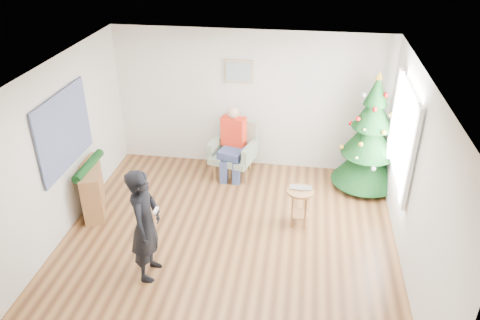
% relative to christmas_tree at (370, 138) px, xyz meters
% --- Properties ---
extents(floor, '(5.00, 5.00, 0.00)m').
position_rel_christmas_tree_xyz_m(floor, '(-2.15, -1.97, -0.96)').
color(floor, brown).
rests_on(floor, ground).
extents(ceiling, '(5.00, 5.00, 0.00)m').
position_rel_christmas_tree_xyz_m(ceiling, '(-2.15, -1.97, 1.64)').
color(ceiling, white).
rests_on(ceiling, wall_back).
extents(wall_back, '(5.00, 0.00, 5.00)m').
position_rel_christmas_tree_xyz_m(wall_back, '(-2.15, 0.53, 0.34)').
color(wall_back, silver).
rests_on(wall_back, floor).
extents(wall_front, '(5.00, 0.00, 5.00)m').
position_rel_christmas_tree_xyz_m(wall_front, '(-2.15, -4.47, 0.34)').
color(wall_front, silver).
rests_on(wall_front, floor).
extents(wall_left, '(0.00, 5.00, 5.00)m').
position_rel_christmas_tree_xyz_m(wall_left, '(-4.65, -1.97, 0.34)').
color(wall_left, silver).
rests_on(wall_left, floor).
extents(wall_right, '(0.00, 5.00, 5.00)m').
position_rel_christmas_tree_xyz_m(wall_right, '(0.35, -1.97, 0.34)').
color(wall_right, silver).
rests_on(wall_right, floor).
extents(window_panel, '(0.04, 1.30, 1.40)m').
position_rel_christmas_tree_xyz_m(window_panel, '(0.32, -0.97, 0.54)').
color(window_panel, white).
rests_on(window_panel, wall_right).
extents(curtains, '(0.05, 1.75, 1.50)m').
position_rel_christmas_tree_xyz_m(curtains, '(0.29, -0.97, 0.54)').
color(curtains, white).
rests_on(curtains, wall_right).
extents(christmas_tree, '(1.18, 1.18, 2.13)m').
position_rel_christmas_tree_xyz_m(christmas_tree, '(0.00, 0.00, 0.00)').
color(christmas_tree, '#3F2816').
rests_on(christmas_tree, floor).
extents(stool, '(0.42, 0.42, 0.63)m').
position_rel_christmas_tree_xyz_m(stool, '(-1.12, -1.33, -0.64)').
color(stool, brown).
rests_on(stool, floor).
extents(laptop, '(0.34, 0.22, 0.03)m').
position_rel_christmas_tree_xyz_m(laptop, '(-1.12, -1.33, -0.32)').
color(laptop, silver).
rests_on(laptop, stool).
extents(armchair, '(0.89, 0.86, 1.01)m').
position_rel_christmas_tree_xyz_m(armchair, '(-2.38, 0.10, -0.59)').
color(armchair, gray).
rests_on(armchair, floor).
extents(seated_person, '(0.50, 0.67, 1.32)m').
position_rel_christmas_tree_xyz_m(seated_person, '(-2.39, 0.04, -0.28)').
color(seated_person, navy).
rests_on(seated_person, armchair).
extents(standing_man, '(0.39, 0.59, 1.62)m').
position_rel_christmas_tree_xyz_m(standing_man, '(-3.08, -2.76, -0.15)').
color(standing_man, black).
rests_on(standing_man, floor).
extents(game_controller, '(0.04, 0.13, 0.04)m').
position_rel_christmas_tree_xyz_m(game_controller, '(-2.91, -2.79, 0.12)').
color(game_controller, white).
rests_on(game_controller, standing_man).
extents(console, '(0.67, 1.04, 0.80)m').
position_rel_christmas_tree_xyz_m(console, '(-4.48, -1.40, -0.56)').
color(console, brown).
rests_on(console, floor).
extents(garland, '(0.14, 0.90, 0.14)m').
position_rel_christmas_tree_xyz_m(garland, '(-4.48, -1.40, -0.14)').
color(garland, black).
rests_on(garland, console).
extents(tapestry, '(0.03, 1.50, 1.15)m').
position_rel_christmas_tree_xyz_m(tapestry, '(-4.61, -1.67, 0.59)').
color(tapestry, black).
rests_on(tapestry, wall_left).
extents(framed_picture, '(0.52, 0.05, 0.42)m').
position_rel_christmas_tree_xyz_m(framed_picture, '(-2.35, 0.50, 0.89)').
color(framed_picture, tan).
rests_on(framed_picture, wall_back).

